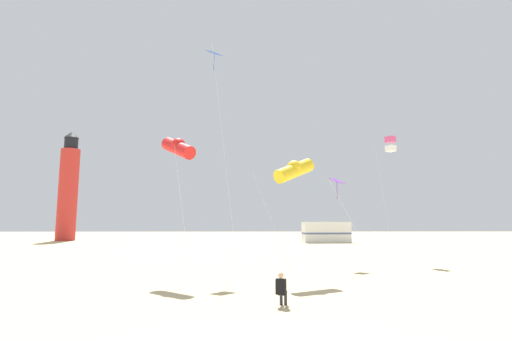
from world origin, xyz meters
TOP-DOWN VIEW (x-y plane):
  - kite_flyer_standing at (0.09, 6.01)m, footprint 0.45×0.56m
  - kite_box_rainbow at (9.64, 20.59)m, footprint 1.47×1.59m
  - kite_tube_scarlet at (-4.75, 12.00)m, footprint 2.19×2.32m
  - kite_diamond_blue at (-3.31, 16.33)m, footprint 2.24×2.24m
  - kite_diamond_violet at (4.76, 17.34)m, footprint 3.11×2.69m
  - kite_tube_gold at (1.25, 11.71)m, footprint 3.36×3.25m
  - lighthouse_distant at (-28.89, 51.02)m, footprint 2.80×2.80m
  - rv_van_white at (9.51, 45.29)m, footprint 6.61×2.85m

SIDE VIEW (x-z plane):
  - kite_flyer_standing at x=0.09m, z-range 0.03..1.19m
  - rv_van_white at x=9.51m, z-range -0.01..2.79m
  - kite_diamond_violet at x=4.76m, z-range 2.48..8.24m
  - kite_tube_gold at x=1.25m, z-range 2.40..8.60m
  - kite_tube_scarlet at x=-4.75m, z-range 3.00..10.41m
  - lighthouse_distant at x=-28.89m, z-range -0.56..16.24m
  - kite_box_rainbow at x=9.64m, z-range 4.05..13.33m
  - kite_diamond_blue at x=-3.31m, z-range 6.10..20.22m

